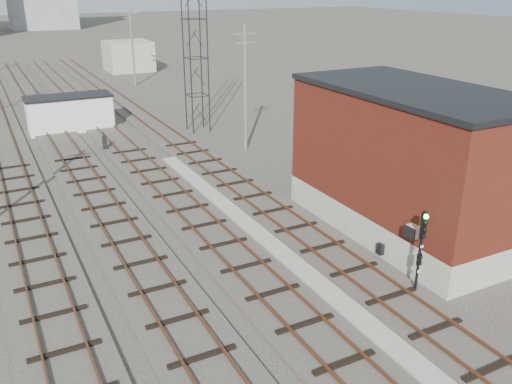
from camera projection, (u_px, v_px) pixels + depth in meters
ground at (77, 87)px, 64.16m from camera, size 320.00×320.00×0.00m
track_right at (150, 123)px, 47.82m from camera, size 3.20×90.00×0.39m
track_mid_right at (104, 128)px, 46.11m from camera, size 3.20×90.00×0.39m
track_mid_left at (55, 134)px, 44.40m from camera, size 3.20×90.00×0.39m
track_left at (2, 140)px, 42.69m from camera, size 3.20×90.00×0.39m
platform_curb at (263, 239)px, 26.28m from camera, size 0.90×28.00×0.26m
brick_building at (409, 161)px, 26.35m from camera, size 6.54×12.20×7.22m
lattice_tower at (195, 39)px, 43.10m from camera, size 1.60×1.60×15.00m
utility_pole_right_a at (245, 86)px, 38.73m from camera, size 1.80×0.24×9.00m
utility_pole_right_b at (132, 45)px, 63.54m from camera, size 1.80×0.24×9.00m
shed_right at (128, 56)px, 75.55m from camera, size 6.00×6.00×4.00m
signal_mast at (421, 248)px, 21.08m from camera, size 0.40×0.40×3.67m
switch_stand at (105, 143)px, 39.93m from camera, size 0.39×0.39×1.40m
site_trailer at (70, 113)px, 45.40m from camera, size 6.99×3.10×2.93m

